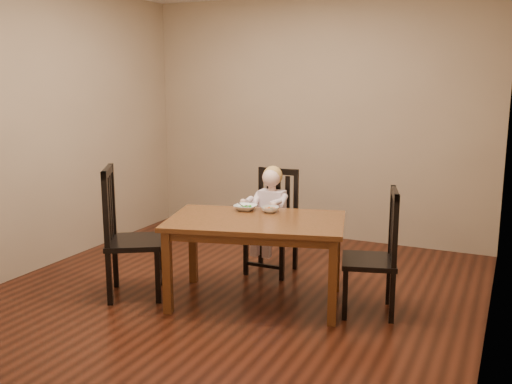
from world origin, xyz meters
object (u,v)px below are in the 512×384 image
at_px(toddler, 271,210).
at_px(bowl_veg, 270,209).
at_px(dining_table, 256,229).
at_px(chair_left, 128,235).
at_px(chair_right, 376,255).
at_px(chair_child, 273,223).
at_px(bowl_peas, 245,208).

relative_size(toddler, bowl_veg, 3.62).
height_order(dining_table, toddler, toddler).
bearing_deg(dining_table, chair_left, -162.81).
relative_size(chair_left, chair_right, 1.11).
height_order(chair_child, bowl_veg, chair_child).
bearing_deg(chair_child, toddler, 90.00).
distance_m(toddler, bowl_peas, 0.50).
relative_size(chair_child, bowl_peas, 5.13).
bearing_deg(chair_right, bowl_veg, 69.82).
bearing_deg(chair_left, dining_table, 75.62).
height_order(chair_left, chair_right, chair_left).
xyz_separation_m(chair_left, bowl_veg, (1.04, 0.58, 0.20)).
distance_m(toddler, bowl_veg, 0.51).
bearing_deg(bowl_peas, chair_child, 86.75).
bearing_deg(bowl_veg, chair_left, -151.03).
distance_m(chair_right, bowl_peas, 1.17).
height_order(dining_table, chair_child, chair_child).
distance_m(chair_child, chair_right, 1.25).
bearing_deg(chair_child, chair_left, 51.58).
distance_m(dining_table, bowl_veg, 0.28).
bearing_deg(bowl_peas, dining_table, -48.55).
xyz_separation_m(dining_table, bowl_veg, (0.01, 0.26, 0.11)).
xyz_separation_m(toddler, bowl_peas, (-0.03, -0.48, 0.12)).
distance_m(dining_table, bowl_peas, 0.33).
bearing_deg(dining_table, chair_right, 11.30).
distance_m(chair_child, bowl_peas, 0.59).
distance_m(chair_child, bowl_veg, 0.60).
height_order(chair_left, toddler, chair_left).
height_order(chair_child, bowl_peas, chair_child).
relative_size(dining_table, chair_child, 1.62).
xyz_separation_m(chair_child, toddler, (0.00, -0.05, 0.14)).
distance_m(chair_left, bowl_peas, 1.01).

